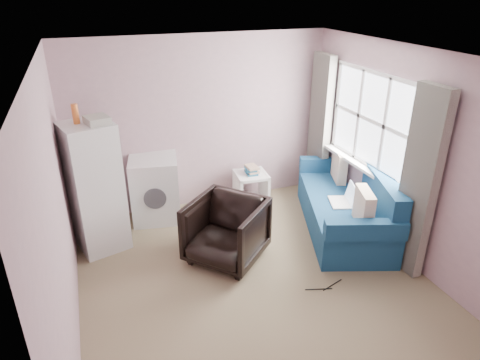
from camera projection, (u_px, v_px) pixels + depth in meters
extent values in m
cube|color=#857457|center=(254.00, 281.00, 4.91)|extent=(3.80, 4.20, 0.02)
cube|color=silver|center=(258.00, 55.00, 3.85)|extent=(3.80, 4.20, 0.02)
cube|color=#AF8A94|center=(201.00, 124.00, 6.18)|extent=(3.80, 0.02, 2.50)
cube|color=#AF8A94|center=(387.00, 321.00, 2.58)|extent=(3.80, 0.02, 2.50)
cube|color=#AF8A94|center=(56.00, 213.00, 3.78)|extent=(0.02, 4.20, 2.50)
cube|color=#AF8A94|center=(407.00, 158.00, 4.98)|extent=(0.02, 4.20, 2.50)
cube|color=white|center=(372.00, 121.00, 5.46)|extent=(0.01, 1.60, 1.20)
imported|color=black|center=(226.00, 228.00, 5.12)|extent=(1.14, 1.14, 0.86)
cube|color=silver|center=(95.00, 188.00, 5.22)|extent=(0.70, 0.70, 1.65)
cube|color=#404046|center=(120.00, 197.00, 5.46)|extent=(0.15, 0.51, 0.02)
cube|color=#404046|center=(110.00, 158.00, 5.42)|extent=(0.03, 0.03, 0.47)
cube|color=silver|center=(116.00, 159.00, 5.21)|extent=(0.11, 0.38, 0.56)
cylinder|color=orange|center=(75.00, 114.00, 4.82)|extent=(0.09, 0.09, 0.23)
cube|color=#A1A097|center=(97.00, 120.00, 4.84)|extent=(0.31, 0.34, 0.08)
cube|color=silver|center=(155.00, 188.00, 6.04)|extent=(0.75, 0.75, 0.92)
cube|color=#404046|center=(153.00, 161.00, 5.84)|extent=(0.70, 0.68, 0.05)
cylinder|color=#404046|center=(155.00, 199.00, 5.74)|extent=(0.30, 0.07, 0.30)
cube|color=white|center=(251.00, 175.00, 6.39)|extent=(0.50, 0.50, 0.04)
cube|color=white|center=(251.00, 200.00, 6.57)|extent=(0.50, 0.50, 0.04)
cube|color=white|center=(238.00, 190.00, 6.44)|extent=(0.08, 0.46, 0.51)
cube|color=white|center=(264.00, 187.00, 6.54)|extent=(0.08, 0.46, 0.51)
cube|color=#1F5E81|center=(251.00, 173.00, 6.38)|extent=(0.17, 0.24, 0.03)
cube|color=tan|center=(252.00, 171.00, 6.37)|extent=(0.16, 0.23, 0.03)
cube|color=#1F5E81|center=(250.00, 169.00, 6.35)|extent=(0.19, 0.25, 0.03)
cube|color=tan|center=(252.00, 167.00, 6.34)|extent=(0.16, 0.23, 0.03)
cube|color=navy|center=(343.00, 214.00, 5.87)|extent=(1.54, 2.19, 0.44)
cube|color=navy|center=(374.00, 183.00, 5.67)|extent=(0.84, 1.95, 0.49)
cube|color=navy|center=(366.00, 230.00, 4.85)|extent=(0.94, 0.46, 0.22)
cube|color=navy|center=(330.00, 164.00, 6.60)|extent=(0.94, 0.46, 0.22)
cube|color=#FADDBD|center=(364.00, 208.00, 5.10)|extent=(0.27, 0.46, 0.44)
cube|color=#FADDBD|center=(339.00, 166.00, 6.26)|extent=(0.27, 0.46, 0.44)
cube|color=white|center=(340.00, 202.00, 5.67)|extent=(0.36, 0.43, 0.02)
cube|color=silver|center=(351.00, 194.00, 5.61)|extent=(0.18, 0.37, 0.24)
cube|color=white|center=(362.00, 167.00, 5.71)|extent=(0.14, 1.70, 0.04)
cube|color=white|center=(365.00, 164.00, 5.71)|extent=(0.02, 1.68, 0.05)
cube|color=white|center=(371.00, 121.00, 5.46)|extent=(0.02, 1.68, 0.05)
cube|color=white|center=(377.00, 73.00, 5.20)|extent=(0.02, 1.68, 0.05)
cube|color=white|center=(414.00, 141.00, 4.77)|extent=(0.02, 0.05, 1.20)
cube|color=white|center=(384.00, 127.00, 5.23)|extent=(0.02, 0.05, 1.20)
cube|color=white|center=(359.00, 115.00, 5.68)|extent=(0.02, 0.05, 1.20)
cube|color=white|center=(337.00, 105.00, 6.14)|extent=(0.02, 0.05, 1.20)
cube|color=beige|center=(419.00, 184.00, 4.68)|extent=(0.12, 0.46, 2.18)
cube|color=beige|center=(320.00, 127.00, 6.52)|extent=(0.12, 0.46, 2.18)
cylinder|color=black|center=(332.00, 285.00, 4.82)|extent=(0.29, 0.11, 0.01)
cylinder|color=black|center=(319.00, 289.00, 4.75)|extent=(0.30, 0.10, 0.01)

